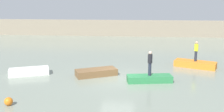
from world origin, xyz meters
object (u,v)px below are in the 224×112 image
object	(u,v)px
person_dark_shirt	(150,62)
rowboat_white	(29,71)
mooring_buoy	(9,101)
rowboat_brown	(96,72)
rowboat_green	(149,79)
person_hiviz_shirt	(196,50)
rowboat_orange	(195,64)

from	to	relation	value
person_dark_shirt	rowboat_white	bearing A→B (deg)	174.58
mooring_buoy	rowboat_brown	bearing A→B (deg)	57.56
rowboat_white	rowboat_green	size ratio (longest dim) A/B	0.94
rowboat_white	mooring_buoy	bearing A→B (deg)	-99.74
person_dark_shirt	person_hiviz_shirt	distance (m)	6.08
rowboat_orange	person_dark_shirt	world-z (taller)	person_dark_shirt
person_dark_shirt	person_hiviz_shirt	world-z (taller)	person_hiviz_shirt
rowboat_green	mooring_buoy	xyz separation A→B (m)	(-7.85, -4.92, -0.00)
rowboat_green	mooring_buoy	size ratio (longest dim) A/B	6.85
rowboat_orange	mooring_buoy	world-z (taller)	rowboat_orange
rowboat_white	person_hiviz_shirt	xyz separation A→B (m)	(13.31, 3.60, 1.24)
person_hiviz_shirt	person_dark_shirt	bearing A→B (deg)	-132.64
rowboat_white	person_dark_shirt	xyz separation A→B (m)	(9.19, -0.87, 1.18)
rowboat_green	person_hiviz_shirt	bearing A→B (deg)	38.05
rowboat_brown	rowboat_orange	size ratio (longest dim) A/B	0.91
rowboat_brown	rowboat_orange	xyz separation A→B (m)	(8.10, 3.31, 0.02)
rowboat_white	person_hiviz_shirt	distance (m)	13.85
rowboat_orange	person_dark_shirt	xyz separation A→B (m)	(-4.12, -4.47, 1.18)
rowboat_brown	rowboat_green	size ratio (longest dim) A/B	0.98
rowboat_brown	person_dark_shirt	bearing A→B (deg)	-42.58
rowboat_brown	person_hiviz_shirt	xyz separation A→B (m)	(8.10, 3.31, 1.26)
rowboat_brown	rowboat_white	bearing A→B (deg)	156.89
rowboat_green	rowboat_white	bearing A→B (deg)	165.27
person_hiviz_shirt	mooring_buoy	distance (m)	15.27
person_dark_shirt	mooring_buoy	world-z (taller)	person_dark_shirt
rowboat_white	rowboat_green	xyz separation A→B (m)	(9.19, -0.87, -0.03)
person_hiviz_shirt	rowboat_green	bearing A→B (deg)	-132.64
rowboat_brown	mooring_buoy	size ratio (longest dim) A/B	6.74
rowboat_brown	person_hiviz_shirt	world-z (taller)	person_hiviz_shirt
rowboat_green	rowboat_orange	size ratio (longest dim) A/B	0.92
rowboat_orange	person_hiviz_shirt	world-z (taller)	person_hiviz_shirt
person_dark_shirt	mooring_buoy	bearing A→B (deg)	-147.89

